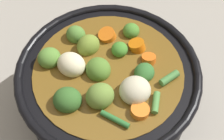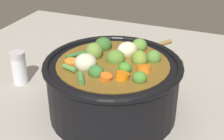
{
  "view_description": "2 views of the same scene",
  "coord_description": "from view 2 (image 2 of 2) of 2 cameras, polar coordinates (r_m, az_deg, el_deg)",
  "views": [
    {
      "loc": [
        -0.03,
        -0.27,
        0.5
      ],
      "look_at": [
        0.01,
        0.0,
        0.12
      ],
      "focal_mm": 50.58,
      "sensor_mm": 36.0,
      "label": 1
    },
    {
      "loc": [
        0.53,
        0.21,
        0.41
      ],
      "look_at": [
        -0.01,
        -0.01,
        0.09
      ],
      "focal_mm": 51.65,
      "sensor_mm": 36.0,
      "label": 2
    }
  ],
  "objects": [
    {
      "name": "wooden_spoon",
      "position": [
        0.93,
        8.83,
        2.3
      ],
      "size": [
        0.2,
        0.2,
        0.01
      ],
      "color": "olive",
      "rests_on": "ground_plane"
    },
    {
      "name": "cooking_pot",
      "position": [
        0.67,
        0.16,
        -2.74
      ],
      "size": [
        0.28,
        0.28,
        0.15
      ],
      "color": "black",
      "rests_on": "ground_plane"
    },
    {
      "name": "ground_plane",
      "position": [
        0.7,
        0.14,
        -7.35
      ],
      "size": [
        1.1,
        1.1,
        0.0
      ],
      "primitive_type": "plane",
      "color": "#9E998E"
    },
    {
      "name": "salt_shaker",
      "position": [
        0.82,
        -16.16,
        0.41
      ],
      "size": [
        0.04,
        0.04,
        0.08
      ],
      "color": "silver",
      "rests_on": "ground_plane"
    }
  ]
}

